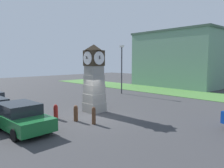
{
  "coord_description": "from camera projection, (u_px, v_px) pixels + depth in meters",
  "views": [
    {
      "loc": [
        11.85,
        -9.18,
        3.89
      ],
      "look_at": [
        -0.4,
        2.47,
        2.09
      ],
      "focal_mm": 35.0,
      "sensor_mm": 36.0,
      "label": 1
    }
  ],
  "objects": [
    {
      "name": "bollard_mid_row",
      "position": [
        76.0,
        113.0,
        14.1
      ],
      "size": [
        0.28,
        0.28,
        1.04
      ],
      "color": "brown",
      "rests_on": "ground_plane"
    },
    {
      "name": "car_by_building",
      "position": [
        21.0,
        117.0,
        12.13
      ],
      "size": [
        4.4,
        2.21,
        1.54
      ],
      "color": "#19602D",
      "rests_on": "ground_plane"
    },
    {
      "name": "clock_tower",
      "position": [
        94.0,
        80.0,
        16.5
      ],
      "size": [
        1.56,
        1.5,
        5.11
      ],
      "color": "gray",
      "rests_on": "ground_plane"
    },
    {
      "name": "bollard_end_row",
      "position": [
        41.0,
        110.0,
        14.99
      ],
      "size": [
        0.25,
        0.25,
        1.04
      ],
      "color": "#333338",
      "rests_on": "ground_plane"
    },
    {
      "name": "street_lamp_near_road",
      "position": [
        122.0,
        66.0,
        25.66
      ],
      "size": [
        0.5,
        0.24,
        5.7
      ],
      "color": "#333338",
      "rests_on": "ground_plane"
    },
    {
      "name": "grass_verge_far",
      "position": [
        184.0,
        93.0,
        26.33
      ],
      "size": [
        49.49,
        5.87,
        0.04
      ],
      "primitive_type": "cube",
      "color": "#477A38",
      "rests_on": "ground_plane"
    },
    {
      "name": "ground_plane",
      "position": [
        90.0,
        117.0,
        15.24
      ],
      "size": [
        82.49,
        82.49,
        0.0
      ],
      "primitive_type": "plane",
      "color": "#38383A"
    },
    {
      "name": "bollard_far_row",
      "position": [
        56.0,
        112.0,
        14.66
      ],
      "size": [
        0.29,
        0.29,
        0.98
      ],
      "color": "maroon",
      "rests_on": "ground_plane"
    },
    {
      "name": "bollard_near_tower",
      "position": [
        94.0,
        115.0,
        13.41
      ],
      "size": [
        0.25,
        0.25,
        1.08
      ],
      "color": "brown",
      "rests_on": "ground_plane"
    },
    {
      "name": "warehouse_blue_far",
      "position": [
        178.0,
        59.0,
        33.63
      ],
      "size": [
        13.39,
        8.21,
        8.33
      ],
      "color": "gray",
      "rests_on": "ground_plane"
    }
  ]
}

